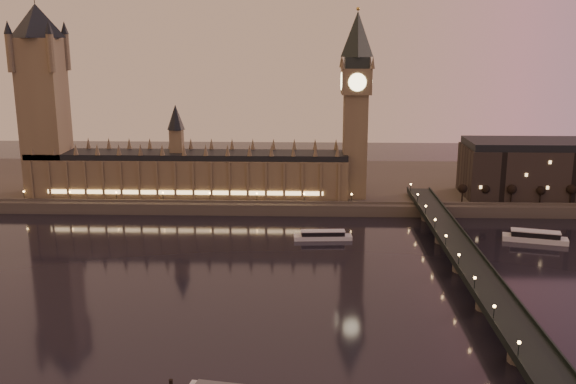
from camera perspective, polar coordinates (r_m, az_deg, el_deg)
name	(u,v)px	position (r m, az deg, el deg)	size (l,w,h in m)	color
ground	(235,286)	(253.66, -4.72, -8.31)	(700.00, 700.00, 0.00)	black
far_embankment	(311,184)	(409.00, 2.07, 0.70)	(560.00, 130.00, 6.00)	#423D35
palace_of_westminster	(188,169)	(368.44, -8.87, 2.07)	(180.00, 26.62, 52.00)	brown
victoria_tower	(42,90)	(385.46, -21.00, 8.47)	(31.68, 31.68, 118.00)	brown
big_ben	(356,94)	(356.82, 6.06, 8.64)	(17.68, 17.68, 104.00)	brown
westminster_bridge	(472,275)	(257.91, 16.08, -7.13)	(13.20, 260.00, 15.30)	black
bare_tree_0	(460,188)	(361.46, 15.02, 0.31)	(5.38, 5.38, 10.93)	black
bare_tree_1	(487,189)	(365.15, 17.30, 0.29)	(5.38, 5.38, 10.93)	black
bare_tree_2	(515,189)	(369.40, 19.52, 0.27)	(5.38, 5.38, 10.93)	black
bare_tree_3	(543,189)	(374.19, 21.70, 0.24)	(5.38, 5.38, 10.93)	black
bare_tree_4	(570,189)	(379.51, 23.81, 0.22)	(5.38, 5.38, 10.93)	black
cruise_boat_a	(323,235)	(308.12, 3.12, -3.88)	(28.09, 7.83, 4.44)	silver
cruise_boat_b	(535,237)	(326.00, 21.12, -3.74)	(30.19, 14.47, 5.41)	silver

